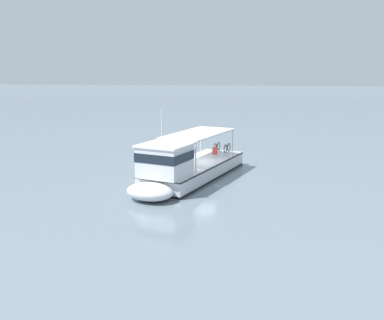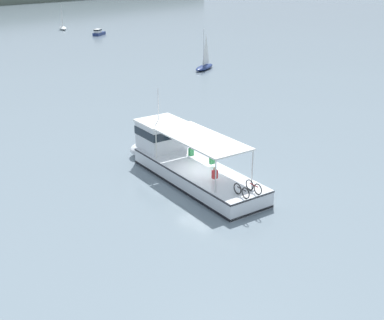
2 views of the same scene
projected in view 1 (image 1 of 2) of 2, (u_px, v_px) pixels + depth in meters
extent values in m
plane|color=slate|center=(199.00, 176.00, 30.85)|extent=(400.00, 400.00, 0.00)
cube|color=silver|center=(196.00, 170.00, 30.42)|extent=(6.35, 11.26, 1.10)
ellipsoid|color=silver|center=(150.00, 192.00, 24.98)|extent=(3.48, 2.99, 1.01)
cube|color=black|center=(196.00, 176.00, 30.51)|extent=(6.39, 11.27, 0.16)
cube|color=#2D2D33|center=(196.00, 164.00, 30.32)|extent=(6.41, 11.28, 0.10)
cube|color=silver|center=(165.00, 161.00, 26.25)|extent=(3.38, 3.31, 1.90)
cube|color=#19232D|center=(165.00, 156.00, 26.19)|extent=(3.46, 3.36, 0.56)
cube|color=white|center=(165.00, 145.00, 26.05)|extent=(3.59, 3.51, 0.12)
cube|color=white|center=(199.00, 133.00, 30.28)|extent=(4.85, 7.28, 0.10)
cylinder|color=silver|center=(196.00, 158.00, 27.06)|extent=(0.08, 0.08, 2.00)
cylinder|color=silver|center=(159.00, 154.00, 28.24)|extent=(0.08, 0.08, 2.00)
cylinder|color=silver|center=(232.00, 143.00, 32.75)|extent=(0.08, 0.08, 2.00)
cylinder|color=silver|center=(201.00, 140.00, 33.94)|extent=(0.08, 0.08, 2.00)
cylinder|color=silver|center=(162.00, 127.00, 25.55)|extent=(0.06, 0.06, 2.20)
sphere|color=white|center=(149.00, 179.00, 28.22)|extent=(0.36, 0.36, 0.36)
sphere|color=white|center=(173.00, 169.00, 31.12)|extent=(0.36, 0.36, 0.36)
sphere|color=white|center=(192.00, 161.00, 33.84)|extent=(0.36, 0.36, 0.36)
torus|color=black|center=(225.00, 148.00, 34.03)|extent=(0.26, 0.65, 0.66)
torus|color=black|center=(229.00, 147.00, 34.65)|extent=(0.26, 0.65, 0.66)
cylinder|color=#232328|center=(227.00, 146.00, 34.32)|extent=(0.27, 0.68, 0.06)
torus|color=black|center=(215.00, 147.00, 34.42)|extent=(0.26, 0.65, 0.66)
torus|color=black|center=(219.00, 146.00, 35.04)|extent=(0.26, 0.65, 0.66)
cylinder|color=maroon|center=(217.00, 145.00, 34.71)|extent=(0.27, 0.68, 0.06)
cube|color=red|center=(215.00, 151.00, 32.14)|extent=(0.37, 0.31, 0.52)
sphere|color=tan|center=(215.00, 146.00, 32.07)|extent=(0.20, 0.20, 0.20)
cube|color=#338C4C|center=(188.00, 154.00, 30.97)|extent=(0.37, 0.31, 0.52)
sphere|color=#9E7051|center=(188.00, 149.00, 30.89)|extent=(0.20, 0.20, 0.20)
cube|color=#338C4C|center=(179.00, 159.00, 29.13)|extent=(0.37, 0.31, 0.52)
sphere|color=#9E7051|center=(179.00, 154.00, 29.05)|extent=(0.20, 0.20, 0.20)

